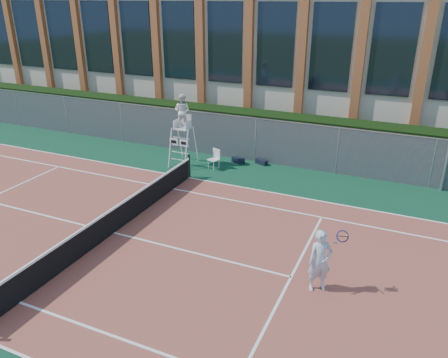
% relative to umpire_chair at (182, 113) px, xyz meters
% --- Properties ---
extents(ground, '(120.00, 120.00, 0.00)m').
position_rel_umpire_chair_xyz_m(ground, '(1.08, -7.05, -2.56)').
color(ground, '#233814').
extents(apron, '(36.00, 20.00, 0.01)m').
position_rel_umpire_chair_xyz_m(apron, '(1.08, -6.05, -2.56)').
color(apron, '#0D3928').
rests_on(apron, ground).
extents(tennis_court, '(23.77, 10.97, 0.02)m').
position_rel_umpire_chair_xyz_m(tennis_court, '(1.08, -7.05, -2.54)').
color(tennis_court, brown).
rests_on(tennis_court, apron).
extents(tennis_net, '(0.10, 11.30, 1.10)m').
position_rel_umpire_chair_xyz_m(tennis_net, '(1.08, -7.05, -2.03)').
color(tennis_net, black).
rests_on(tennis_net, ground).
extents(fence, '(40.00, 0.06, 2.20)m').
position_rel_umpire_chair_xyz_m(fence, '(1.08, 1.75, -1.46)').
color(fence, '#595E60').
rests_on(fence, ground).
extents(hedge, '(40.00, 1.40, 2.20)m').
position_rel_umpire_chair_xyz_m(hedge, '(1.08, 2.95, -1.46)').
color(hedge, black).
rests_on(hedge, ground).
extents(building, '(45.00, 10.60, 8.22)m').
position_rel_umpire_chair_xyz_m(building, '(1.08, 10.90, 1.58)').
color(building, beige).
rests_on(building, ground).
extents(umpire_chair, '(0.98, 1.51, 3.51)m').
position_rel_umpire_chair_xyz_m(umpire_chair, '(0.00, 0.00, 0.00)').
color(umpire_chair, white).
rests_on(umpire_chair, ground).
extents(plastic_chair, '(0.58, 0.58, 0.97)m').
position_rel_umpire_chair_xyz_m(plastic_chair, '(1.68, 0.03, -1.98)').
color(plastic_chair, silver).
rests_on(plastic_chair, apron).
extents(sports_bag_near, '(0.69, 0.42, 0.27)m').
position_rel_umpire_chair_xyz_m(sports_bag_near, '(2.40, 1.18, -2.42)').
color(sports_bag_near, black).
rests_on(sports_bag_near, apron).
extents(sports_bag_far, '(0.66, 0.47, 0.24)m').
position_rel_umpire_chair_xyz_m(sports_bag_far, '(3.52, 1.48, -2.43)').
color(sports_bag_far, black).
rests_on(sports_bag_far, apron).
extents(tennis_player, '(1.08, 0.82, 1.84)m').
position_rel_umpire_chair_xyz_m(tennis_player, '(8.31, -7.27, -1.61)').
color(tennis_player, silver).
rests_on(tennis_player, tennis_court).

